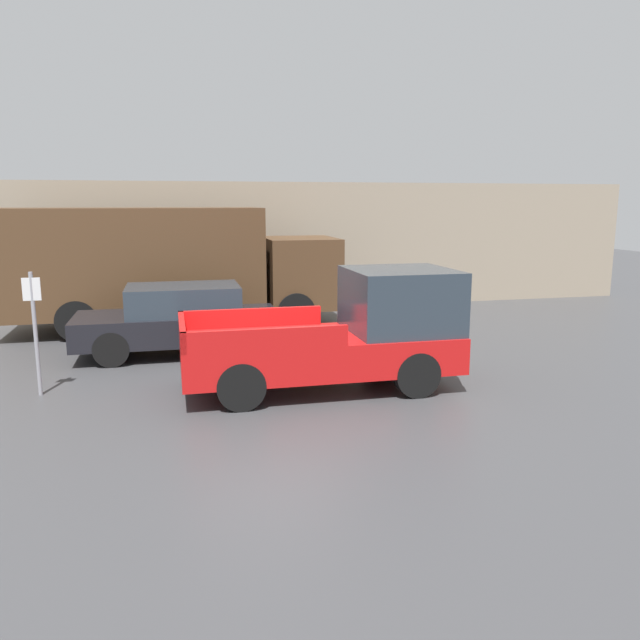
# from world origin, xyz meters

# --- Properties ---
(ground_plane) EXTENTS (60.00, 60.00, 0.00)m
(ground_plane) POSITION_xyz_m (0.00, 0.00, 0.00)
(ground_plane) COLOR #3D3D3F
(building_wall) EXTENTS (28.00, 0.15, 4.02)m
(building_wall) POSITION_xyz_m (0.00, 8.48, 2.01)
(building_wall) COLOR gray
(building_wall) RESTS_ON ground
(pickup_truck) EXTENTS (5.00, 2.10, 2.18)m
(pickup_truck) POSITION_xyz_m (1.43, -0.35, 1.01)
(pickup_truck) COLOR red
(pickup_truck) RESTS_ON ground
(car) EXTENTS (4.50, 1.90, 1.56)m
(car) POSITION_xyz_m (-1.54, 2.97, 0.81)
(car) COLOR black
(car) RESTS_ON ground
(delivery_truck) EXTENTS (8.85, 2.48, 3.25)m
(delivery_truck) POSITION_xyz_m (-1.91, 6.01, 1.77)
(delivery_truck) COLOR #4C331E
(delivery_truck) RESTS_ON ground
(parking_sign) EXTENTS (0.30, 0.07, 2.22)m
(parking_sign) POSITION_xyz_m (-4.06, 0.38, 1.25)
(parking_sign) COLOR gray
(parking_sign) RESTS_ON ground
(newspaper_box) EXTENTS (0.45, 0.40, 0.95)m
(newspaper_box) POSITION_xyz_m (-3.56, 8.15, 0.48)
(newspaper_box) COLOR gold
(newspaper_box) RESTS_ON ground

